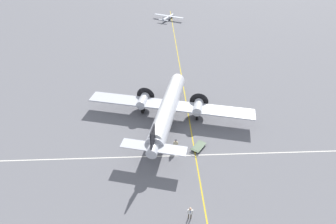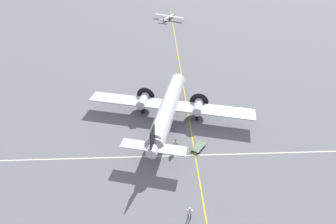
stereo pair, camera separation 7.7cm
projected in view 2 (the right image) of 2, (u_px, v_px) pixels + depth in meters
ground_plane at (168, 121)px, 39.37m from camera, size 300.00×300.00×0.00m
apron_line_eastwest at (189, 120)px, 39.47m from camera, size 120.00×0.16×0.01m
apron_line_northsouth at (170, 156)px, 33.43m from camera, size 0.16×120.00×0.01m
airliner_main at (169, 106)px, 38.23m from camera, size 19.21×24.71×5.61m
crew_foreground at (190, 212)px, 25.78m from camera, size 0.27×0.58×1.72m
passenger_boarding at (176, 144)px, 33.66m from camera, size 0.33×0.59×1.76m
suitcase_near_door at (174, 149)px, 33.96m from camera, size 0.45×0.13×0.63m
baggage_cart at (198, 146)px, 34.43m from camera, size 2.50×2.29×0.56m
light_aircraft_distant at (169, 17)px, 79.55m from camera, size 6.99×8.87×1.88m
traffic_cone at (163, 148)px, 34.18m from camera, size 0.40×0.40×0.53m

